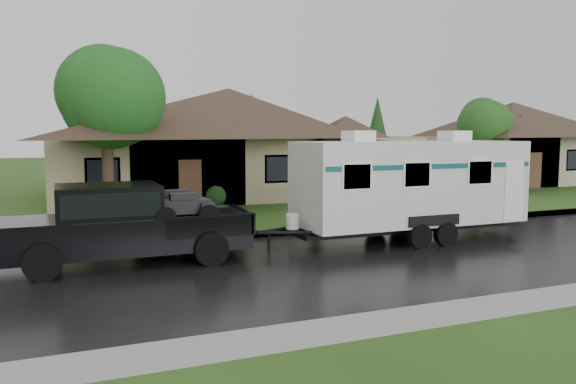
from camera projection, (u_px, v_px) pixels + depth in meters
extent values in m
plane|color=#2B4B17|center=(299.00, 248.00, 16.63)|extent=(140.00, 140.00, 0.00)
cube|color=black|center=(329.00, 262.00, 14.79)|extent=(140.00, 8.00, 0.01)
cube|color=gray|center=(272.00, 233.00, 18.69)|extent=(140.00, 0.50, 0.15)
cube|color=#2B4B17|center=(189.00, 194.00, 30.42)|extent=(140.00, 26.00, 0.15)
cube|color=#9A8C68|center=(229.00, 166.00, 30.09)|extent=(18.00, 10.00, 3.00)
pyramid|color=#35291D|center=(229.00, 88.00, 29.66)|extent=(19.44, 10.80, 2.60)
cube|color=#9A8C68|center=(345.00, 169.00, 29.38)|extent=(5.76, 4.00, 2.70)
cube|color=tan|center=(511.00, 159.00, 38.10)|extent=(14.00, 9.00, 3.00)
pyramid|color=#35291D|center=(513.00, 102.00, 37.70)|extent=(15.12, 9.72, 2.30)
cylinder|color=#382B1E|center=(108.00, 180.00, 21.46)|extent=(0.44, 0.44, 2.91)
sphere|color=#246922|center=(105.00, 96.00, 21.13)|extent=(4.02, 4.02, 4.02)
cylinder|color=#382B1E|center=(480.00, 171.00, 31.06)|extent=(0.38, 0.38, 2.33)
sphere|color=#2A611F|center=(481.00, 124.00, 30.79)|extent=(3.22, 3.22, 3.22)
sphere|color=#143814|center=(117.00, 199.00, 23.49)|extent=(1.00, 1.00, 1.00)
sphere|color=#143814|center=(214.00, 195.00, 25.08)|extent=(1.00, 1.00, 1.00)
sphere|color=#143814|center=(300.00, 191.00, 26.66)|extent=(1.00, 1.00, 1.00)
sphere|color=#143814|center=(377.00, 188.00, 28.25)|extent=(1.00, 1.00, 1.00)
cube|color=black|center=(126.00, 233.00, 14.52)|extent=(6.27, 2.09, 0.90)
cube|color=black|center=(28.00, 228.00, 13.62)|extent=(1.67, 2.04, 0.37)
cube|color=black|center=(108.00, 203.00, 14.27)|extent=(2.51, 1.96, 0.94)
cube|color=black|center=(108.00, 201.00, 14.27)|extent=(2.30, 2.01, 0.57)
cube|color=black|center=(201.00, 221.00, 15.24)|extent=(2.30, 1.98, 0.06)
cylinder|color=black|center=(42.00, 262.00, 12.87)|extent=(0.88, 0.33, 0.88)
cylinder|color=black|center=(44.00, 246.00, 14.75)|extent=(0.88, 0.33, 0.88)
cylinder|color=black|center=(211.00, 249.00, 14.36)|extent=(0.88, 0.33, 0.88)
cylinder|color=black|center=(193.00, 235.00, 16.25)|extent=(0.88, 0.33, 0.88)
cube|color=silver|center=(410.00, 182.00, 17.69)|extent=(7.31, 2.51, 2.56)
cube|color=black|center=(409.00, 227.00, 17.84)|extent=(7.73, 1.25, 0.15)
cube|color=#0B4852|center=(410.00, 164.00, 17.63)|extent=(7.17, 2.53, 0.15)
cube|color=white|center=(358.00, 136.00, 16.83)|extent=(0.73, 0.84, 0.33)
cube|color=white|center=(454.00, 136.00, 18.17)|extent=(0.73, 0.84, 0.33)
cylinder|color=black|center=(420.00, 236.00, 16.54)|extent=(0.73, 0.25, 0.73)
cylinder|color=black|center=(376.00, 224.00, 18.80)|extent=(0.73, 0.25, 0.73)
cylinder|color=black|center=(446.00, 234.00, 16.89)|extent=(0.73, 0.25, 0.73)
cylinder|color=black|center=(400.00, 222.00, 19.16)|extent=(0.73, 0.25, 0.73)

